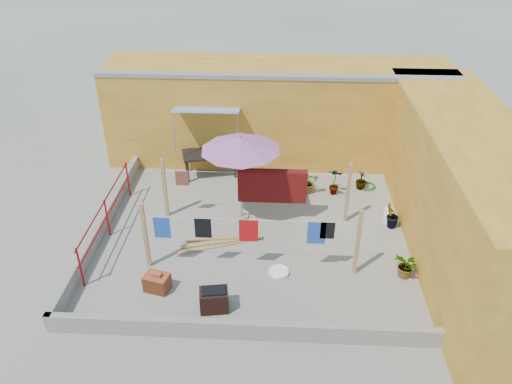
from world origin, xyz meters
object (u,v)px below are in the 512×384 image
(patio_umbrella, at_px, (240,145))
(brick_stack, at_px, (157,282))
(outdoor_table, at_px, (210,155))
(water_jug_a, at_px, (389,218))
(green_hose, at_px, (367,186))
(plant_back_a, at_px, (308,182))
(white_basin, at_px, (279,272))
(brazier, at_px, (214,300))
(water_jug_b, at_px, (388,213))

(patio_umbrella, xyz_separation_m, brick_stack, (-1.72, -3.03, -2.07))
(outdoor_table, height_order, water_jug_a, outdoor_table)
(water_jug_a, bearing_deg, green_hose, 100.17)
(patio_umbrella, distance_m, green_hose, 4.75)
(patio_umbrella, height_order, plant_back_a, patio_umbrella)
(water_jug_a, bearing_deg, brick_stack, -152.70)
(white_basin, bearing_deg, brazier, -138.00)
(brick_stack, relative_size, white_basin, 1.25)
(brazier, bearing_deg, brick_stack, 158.10)
(plant_back_a, bearing_deg, brick_stack, -128.71)
(green_hose, bearing_deg, brick_stack, -138.10)
(patio_umbrella, xyz_separation_m, outdoor_table, (-1.19, 2.40, -1.56))
(patio_umbrella, distance_m, brazier, 4.12)
(brazier, xyz_separation_m, plant_back_a, (2.22, 5.07, 0.08))
(outdoor_table, bearing_deg, brick_stack, -95.53)
(outdoor_table, xyz_separation_m, green_hose, (4.94, -0.53, -0.68))
(outdoor_table, height_order, brazier, outdoor_table)
(outdoor_table, xyz_separation_m, brazier, (0.86, -5.99, -0.45))
(brick_stack, height_order, plant_back_a, plant_back_a)
(water_jug_a, relative_size, green_hose, 0.63)
(patio_umbrella, bearing_deg, water_jug_a, -0.43)
(brazier, xyz_separation_m, water_jug_b, (4.42, 3.78, -0.11))
(outdoor_table, relative_size, brazier, 2.75)
(brick_stack, distance_m, water_jug_a, 6.54)
(green_hose, bearing_deg, patio_umbrella, -153.41)
(brick_stack, relative_size, water_jug_a, 1.81)
(plant_back_a, bearing_deg, white_basin, -102.19)
(brick_stack, xyz_separation_m, brazier, (1.39, -0.56, 0.07))
(green_hose, relative_size, plant_back_a, 0.79)
(outdoor_table, relative_size, plant_back_a, 2.65)
(brick_stack, height_order, water_jug_a, brick_stack)
(patio_umbrella, height_order, water_jug_b, patio_umbrella)
(plant_back_a, bearing_deg, water_jug_a, -34.57)
(outdoor_table, bearing_deg, green_hose, -6.11)
(white_basin, height_order, green_hose, white_basin)
(water_jug_b, bearing_deg, outdoor_table, 157.32)
(patio_umbrella, distance_m, white_basin, 3.40)
(brazier, bearing_deg, patio_umbrella, 84.80)
(water_jug_b, bearing_deg, water_jug_a, -90.00)
(water_jug_b, distance_m, green_hose, 1.72)
(brick_stack, xyz_separation_m, white_basin, (2.79, 0.70, -0.16))
(brazier, height_order, plant_back_a, plant_back_a)
(patio_umbrella, bearing_deg, green_hose, 26.59)
(water_jug_b, bearing_deg, white_basin, -140.08)
(patio_umbrella, distance_m, brick_stack, 4.05)
(outdoor_table, bearing_deg, water_jug_a, -24.75)
(outdoor_table, distance_m, brick_stack, 5.48)
(white_basin, xyz_separation_m, green_hose, (2.68, 4.20, -0.01))
(patio_umbrella, relative_size, plant_back_a, 3.61)
(patio_umbrella, height_order, outdoor_table, patio_umbrella)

